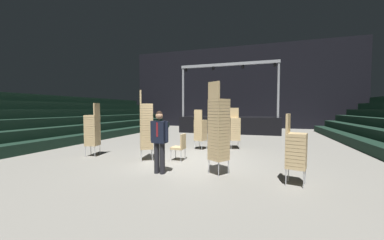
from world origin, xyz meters
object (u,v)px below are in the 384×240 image
chair_stack_mid_right (296,149)px  chair_stack_mid_centre (200,129)px  stage_riser (230,124)px  chair_stack_front_right (93,130)px  man_with_tie (159,138)px  chair_stack_mid_left (219,129)px  loose_chair_near_man (180,145)px  chair_stack_rear_left (235,128)px  chair_stack_front_left (146,126)px

chair_stack_mid_right → chair_stack_mid_centre: chair_stack_mid_centre is taller
stage_riser → chair_stack_front_right: stage_riser is taller
man_with_tie → chair_stack_mid_centre: (0.07, 3.99, -0.10)m
chair_stack_front_right → chair_stack_mid_left: bearing=-112.4°
chair_stack_mid_left → loose_chair_near_man: 2.16m
chair_stack_front_right → loose_chair_near_man: (3.51, 0.33, -0.49)m
man_with_tie → chair_stack_rear_left: (1.53, 4.59, -0.06)m
chair_stack_front_right → stage_riser: bearing=-32.4°
loose_chair_near_man → chair_stack_mid_left: bearing=-124.4°
stage_riser → chair_stack_front_right: bearing=-109.9°
chair_stack_mid_right → chair_stack_mid_centre: 5.14m
chair_stack_mid_centre → chair_stack_mid_left: bearing=-48.2°
chair_stack_mid_left → chair_stack_mid_right: chair_stack_mid_left is taller
chair_stack_rear_left → chair_stack_mid_left: bearing=74.1°
man_with_tie → loose_chair_near_man: bearing=-84.6°
stage_riser → man_with_tie: stage_riser is taller
stage_riser → chair_stack_front_left: bearing=-97.9°
chair_stack_mid_left → chair_stack_front_left: bearing=-164.5°
man_with_tie → loose_chair_near_man: (-0.03, 1.67, -0.47)m
stage_riser → chair_stack_mid_right: 12.07m
chair_stack_rear_left → stage_riser: bearing=-96.7°
chair_stack_mid_left → chair_stack_mid_centre: chair_stack_mid_left is taller
chair_stack_front_right → chair_stack_mid_left: 5.21m
chair_stack_mid_right → man_with_tie: bearing=-73.1°
chair_stack_mid_right → chair_stack_rear_left: 4.84m
man_with_tie → chair_stack_rear_left: bearing=-103.9°
man_with_tie → chair_stack_mid_centre: bearing=-86.5°
stage_riser → chair_stack_mid_left: size_ratio=2.89×
chair_stack_mid_left → chair_stack_mid_centre: size_ratio=1.43×
chair_stack_mid_left → chair_stack_rear_left: (-0.06, 4.14, -0.34)m
chair_stack_mid_centre → chair_stack_rear_left: size_ratio=0.95×
chair_stack_mid_left → chair_stack_front_right: bearing=-156.2°
chair_stack_front_left → chair_stack_mid_right: bearing=43.0°
chair_stack_front_left → chair_stack_front_right: (-2.34, -0.02, -0.21)m
chair_stack_front_left → chair_stack_mid_right: chair_stack_front_left is taller
chair_stack_mid_centre → loose_chair_near_man: (-0.10, -2.32, -0.37)m
chair_stack_rear_left → chair_stack_mid_right: bearing=97.5°
chair_stack_front_left → chair_stack_front_right: 2.35m
chair_stack_front_left → loose_chair_near_man: bearing=71.9°
chair_stack_front_right → chair_stack_rear_left: bearing=-69.9°
chair_stack_front_left → chair_stack_mid_centre: 2.93m
chair_stack_mid_left → chair_stack_mid_centre: bearing=147.0°
man_with_tie → chair_stack_mid_centre: size_ratio=0.99×
chair_stack_mid_left → man_with_tie: bearing=-130.5°
man_with_tie → loose_chair_near_man: man_with_tie is taller
chair_stack_front_left → chair_stack_mid_right: (4.72, -1.18, -0.38)m
chair_stack_mid_centre → loose_chair_near_man: size_ratio=1.90×
chair_stack_front_left → chair_stack_mid_centre: chair_stack_front_left is taller
chair_stack_front_left → chair_stack_mid_left: bearing=39.0°
stage_riser → man_with_tie: 11.81m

